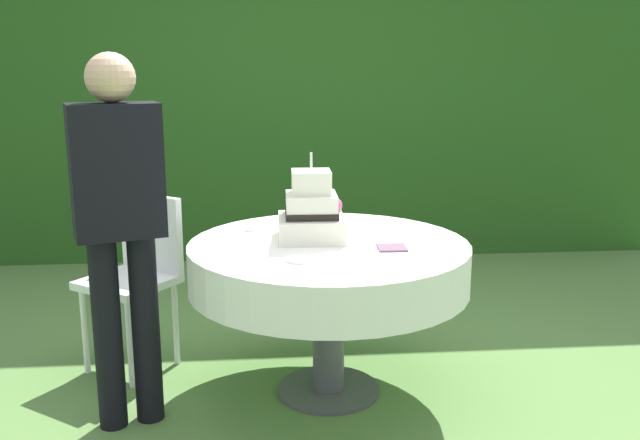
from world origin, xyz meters
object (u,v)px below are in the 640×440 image
Objects in this scene: napkin_stack at (392,248)px; garden_chair at (139,265)px; serving_plate_far at (255,229)px; serving_plate_left at (278,222)px; standing_person at (119,218)px; serving_plate_near at (299,260)px; cake_table at (329,266)px; wedding_cake at (312,213)px.

napkin_stack is 0.14× the size of garden_chair.
serving_plate_far is 0.12× the size of garden_chair.
standing_person reaches higher than serving_plate_left.
napkin_stack is at bearing 20.75° from serving_plate_near.
cake_table is at bearing 61.84° from serving_plate_near.
wedding_cake is 3.31× the size of serving_plate_left.
serving_plate_near is 0.86× the size of napkin_stack.
garden_chair is at bearing 138.18° from serving_plate_near.
garden_chair reaches higher than serving_plate_far.
standing_person is (-0.82, -0.29, 0.06)m from wedding_cake.
wedding_cake is 3.23× the size of napkin_stack.
garden_chair is (-0.72, 0.00, -0.21)m from serving_plate_left.
napkin_stack is at bearing -33.63° from serving_plate_far.
garden_chair is (-0.79, 0.70, -0.21)m from serving_plate_near.
serving_plate_far is at bearing 146.37° from napkin_stack.
standing_person is at bearing -137.33° from serving_plate_left.
serving_plate_far is 0.07× the size of standing_person.
serving_plate_left is at bearing 118.16° from cake_table.
garden_chair is 0.56× the size of standing_person.
napkin_stack is at bearing -47.61° from serving_plate_left.
serving_plate_far reaches higher than napkin_stack.
garden_chair is (-0.87, 0.34, -0.33)m from wedding_cake.
garden_chair is (-0.94, 0.42, -0.09)m from cake_table.
wedding_cake is at bearing 19.49° from standing_person.
serving_plate_left is (-0.22, 0.41, 0.12)m from cake_table.
cake_table is at bearing -39.41° from serving_plate_far.
wedding_cake is at bearing -21.12° from garden_chair.
standing_person is at bearing -160.51° from wedding_cake.
serving_plate_left is at bearing 95.38° from serving_plate_near.
garden_chair is at bearing 155.88° from napkin_stack.
cake_table is 0.35m from serving_plate_near.
serving_plate_near is at bearing -5.89° from standing_person.
wedding_cake is at bearing 77.37° from serving_plate_near.
serving_plate_near is at bearing -118.16° from cake_table.
wedding_cake reaches higher than serving_plate_far.
serving_plate_left reaches higher than cake_table.
serving_plate_far is at bearing 108.13° from serving_plate_near.
cake_table is at bearing -61.84° from serving_plate_left.
wedding_cake is 3.79× the size of serving_plate_far.
wedding_cake reaches higher than serving_plate_left.
garden_chair is 0.74m from standing_person.
serving_plate_left is (0.12, 0.13, 0.00)m from serving_plate_far.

